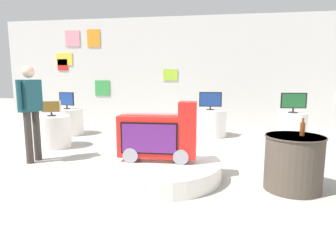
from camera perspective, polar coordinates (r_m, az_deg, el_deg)
name	(u,v)px	position (r m, az deg, el deg)	size (l,w,h in m)	color
ground_plane	(147,180)	(4.36, -4.11, -10.31)	(30.00, 30.00, 0.00)	#B2ADA3
back_wall_display	(185,72)	(9.21, 3.28, 10.29)	(11.65, 0.13, 3.25)	silver
main_display_pedestal	(157,169)	(4.44, -2.07, -8.22)	(1.88, 1.88, 0.25)	white
novelty_firetruck_tv	(158,137)	(4.31, -1.83, -2.15)	(1.14, 0.36, 0.88)	gray
display_pedestal_left_rear	(68,122)	(8.11, -18.60, 0.79)	(0.79, 0.79, 0.66)	white
tv_on_left_rear	(67,99)	(8.05, -18.82, 4.82)	(0.47, 0.20, 0.43)	black
display_pedestal_center_rear	(210,123)	(7.53, 8.01, 0.57)	(0.82, 0.82, 0.66)	white
tv_on_center_rear	(210,100)	(7.47, 8.10, 4.90)	(0.55, 0.20, 0.44)	black
display_pedestal_right_rear	(292,127)	(7.40, 22.59, -0.22)	(0.65, 0.65, 0.66)	white
tv_on_right_rear	(294,102)	(7.33, 22.88, 4.31)	(0.57, 0.21, 0.46)	black
display_pedestal_far_right	(53,132)	(6.74, -21.17, -0.99)	(0.75, 0.75, 0.66)	white
tv_on_far_right	(51,108)	(6.68, -21.44, 3.25)	(0.39, 0.18, 0.32)	black
side_table_round	(293,162)	(4.23, 22.85, -6.41)	(0.75, 0.75, 0.72)	#4C4238
bottle_on_side_table	(302,128)	(4.19, 24.30, -0.44)	(0.06, 0.06, 0.23)	brown
shopper_browsing_near_truck	(31,106)	(5.61, -24.77, 3.41)	(0.25, 0.56, 1.65)	#38332D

